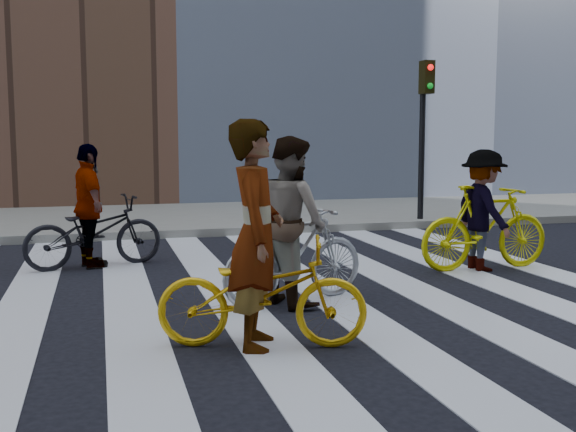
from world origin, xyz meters
name	(u,v)px	position (x,y,z in m)	size (l,w,h in m)	color
ground	(283,300)	(0.00, 0.00, 0.00)	(100.00, 100.00, 0.00)	black
sidewalk_far	(193,218)	(0.00, 7.50, 0.07)	(100.00, 5.00, 0.15)	gray
zebra_crosswalk	(283,300)	(0.00, 0.00, 0.01)	(8.25, 10.00, 0.01)	silver
traffic_signal	(424,114)	(4.40, 5.32, 2.28)	(0.22, 0.42, 3.33)	black
bike_yellow_left	(262,293)	(-0.61, -1.57, 0.47)	(0.63, 1.81, 0.95)	#E9AD0C
bike_silver_mid	(295,255)	(0.10, -0.16, 0.54)	(0.50, 1.79, 1.07)	#9FA2A8
bike_yellow_right	(485,228)	(3.13, 0.94, 0.59)	(0.55, 1.95, 1.17)	yellow
bike_dark_rear	(94,232)	(-2.03, 2.56, 0.50)	(0.67, 1.91, 1.00)	black
rider_left	(256,235)	(-0.66, -1.57, 0.98)	(0.72, 0.47, 1.96)	slate
rider_mid	(291,221)	(0.05, -0.16, 0.91)	(0.89, 0.69, 1.82)	slate
rider_right	(483,210)	(3.08, 0.94, 0.82)	(1.07, 0.61, 1.65)	slate
rider_rear	(89,206)	(-2.08, 2.56, 0.86)	(1.01, 0.42, 1.73)	slate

